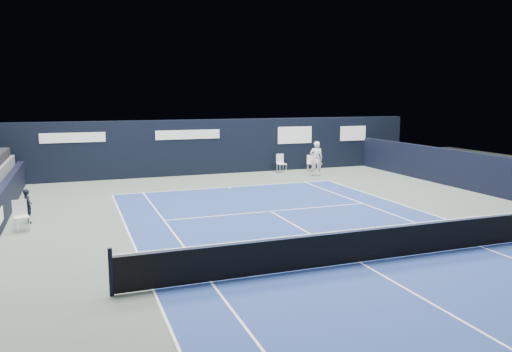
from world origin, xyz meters
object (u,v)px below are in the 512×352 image
(folding_chair_back_a, at_px, (280,160))
(line_judge_chair, at_px, (21,213))
(tennis_net, at_px, (361,244))
(folding_chair_back_b, at_px, (311,162))
(tennis_player, at_px, (316,158))

(folding_chair_back_a, relative_size, line_judge_chair, 1.05)
(line_judge_chair, bearing_deg, tennis_net, -51.94)
(folding_chair_back_b, bearing_deg, tennis_net, -93.40)
(tennis_net, bearing_deg, line_judge_chair, 142.67)
(line_judge_chair, xyz_separation_m, tennis_player, (14.47, 7.05, 0.38))
(folding_chair_back_a, xyz_separation_m, line_judge_chair, (-13.09, -8.90, -0.13))
(line_judge_chair, relative_size, tennis_net, 0.08)
(folding_chair_back_a, distance_m, tennis_player, 2.32)
(folding_chair_back_a, xyz_separation_m, tennis_net, (-4.32, -15.58, -0.21))
(folding_chair_back_a, height_order, tennis_player, tennis_player)
(folding_chair_back_a, distance_m, line_judge_chair, 15.82)
(folding_chair_back_b, distance_m, tennis_net, 16.70)
(tennis_net, bearing_deg, tennis_player, 67.47)
(folding_chair_back_b, relative_size, tennis_player, 0.48)
(folding_chair_back_b, height_order, tennis_net, tennis_net)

